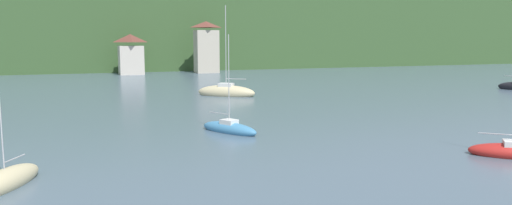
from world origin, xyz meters
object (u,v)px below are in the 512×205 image
(shore_building_westcentral, at_px, (206,48))
(sailboat_mid_0, at_px, (5,182))
(sailboat_mid_2, at_px, (229,129))
(shore_building_west, at_px, (131,55))
(sailboat_far_1, at_px, (226,92))

(shore_building_westcentral, relative_size, sailboat_mid_0, 1.91)
(sailboat_mid_0, height_order, sailboat_mid_2, sailboat_mid_2)
(sailboat_mid_0, xyz_separation_m, sailboat_mid_2, (12.81, 8.36, 0.01))
(shore_building_west, bearing_deg, sailboat_far_1, -81.18)
(shore_building_westcentral, bearing_deg, sailboat_mid_2, -103.57)
(sailboat_far_1, distance_m, sailboat_mid_2, 21.94)
(shore_building_westcentral, xyz_separation_m, sailboat_far_1, (-8.37, -39.98, -4.54))
(shore_building_westcentral, bearing_deg, sailboat_mid_0, -111.65)
(sailboat_mid_2, bearing_deg, sailboat_mid_0, -85.99)
(sailboat_mid_0, height_order, sailboat_far_1, sailboat_far_1)
(shore_building_westcentral, height_order, sailboat_far_1, sailboat_far_1)
(shore_building_west, xyz_separation_m, sailboat_mid_2, (-0.04, -61.62, -3.44))
(shore_building_westcentral, xyz_separation_m, sailboat_mid_2, (-14.72, -60.98, -4.72))
(sailboat_far_1, xyz_separation_m, sailboat_mid_2, (-6.34, -21.00, -0.17))
(sailboat_far_1, bearing_deg, sailboat_mid_0, 95.30)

